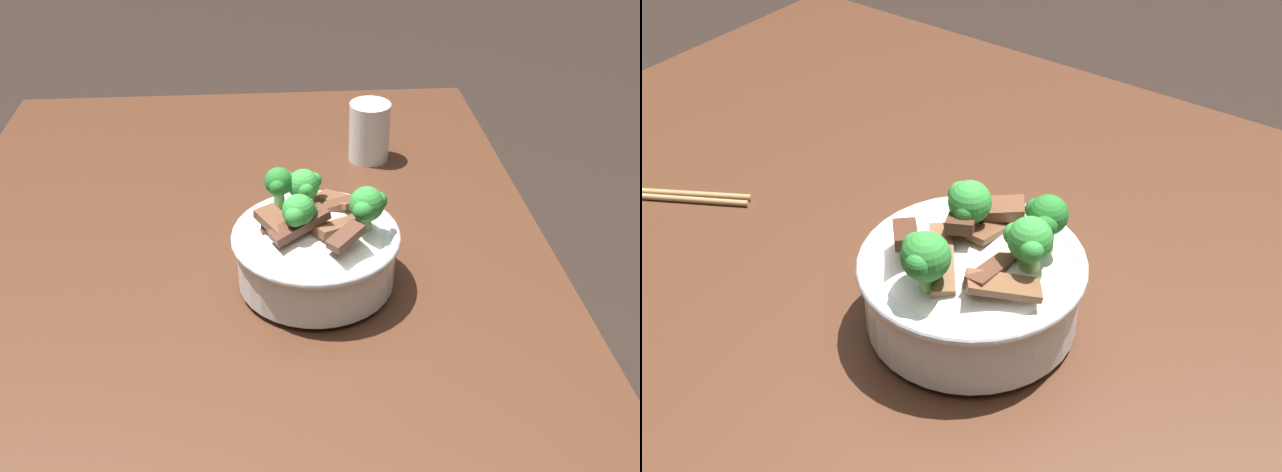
{
  "view_description": "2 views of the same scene",
  "coord_description": "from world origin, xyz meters",
  "views": [
    {
      "loc": [
        0.7,
        0.05,
        1.36
      ],
      "look_at": [
        -0.08,
        0.11,
        0.83
      ],
      "focal_mm": 41.29,
      "sensor_mm": 36.0,
      "label": 1
    },
    {
      "loc": [
        -0.37,
        0.59,
        1.35
      ],
      "look_at": [
        -0.0,
        0.07,
        0.86
      ],
      "focal_mm": 48.36,
      "sensor_mm": 36.0,
      "label": 2
    }
  ],
  "objects": [
    {
      "name": "chopsticks_pair",
      "position": [
        0.38,
        0.14,
        0.8
      ],
      "size": [
        0.21,
        0.13,
        0.01
      ],
      "color": "#9E7A4C",
      "rests_on": "dining_table"
    },
    {
      "name": "dining_table",
      "position": [
        0.0,
        0.0,
        0.67
      ],
      "size": [
        1.3,
        0.85,
        0.79
      ],
      "color": "#472819",
      "rests_on": "ground"
    },
    {
      "name": "rice_bowl",
      "position": [
        -0.04,
        0.1,
        0.85
      ],
      "size": [
        0.21,
        0.21,
        0.14
      ],
      "color": "silver",
      "rests_on": "dining_table"
    }
  ]
}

